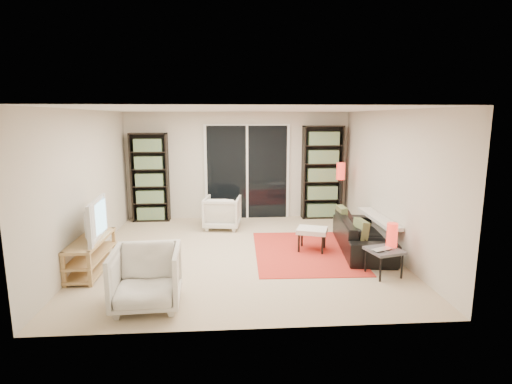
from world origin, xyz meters
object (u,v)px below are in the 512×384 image
at_px(tv_stand, 91,254).
at_px(ottoman, 312,232).
at_px(armchair_front, 146,278).
at_px(side_table, 384,252).
at_px(sofa, 363,234).
at_px(bookshelf_left, 150,178).
at_px(floor_lamp, 340,178).
at_px(bookshelf_right, 322,172).
at_px(armchair_back, 222,212).

distance_m(tv_stand, ottoman, 3.56).
distance_m(armchair_front, side_table, 3.33).
bearing_deg(armchair_front, sofa, 26.72).
distance_m(bookshelf_left, floor_lamp, 4.15).
distance_m(side_table, floor_lamp, 2.96).
bearing_deg(floor_lamp, bookshelf_left, 172.05).
distance_m(bookshelf_right, floor_lamp, 0.63).
bearing_deg(bookshelf_left, armchair_front, -80.32).
xyz_separation_m(bookshelf_right, ottoman, (-0.70, -2.29, -0.71)).
relative_size(bookshelf_left, bookshelf_right, 0.93).
bearing_deg(armchair_front, bookshelf_right, 50.27).
bearing_deg(armchair_back, sofa, 155.57).
relative_size(armchair_front, ottoman, 1.34).
relative_size(tv_stand, ottoman, 2.07).
bearing_deg(armchair_front, side_table, 9.92).
bearing_deg(bookshelf_left, sofa, -29.75).
xyz_separation_m(sofa, ottoman, (-0.89, 0.02, 0.06)).
relative_size(tv_stand, armchair_front, 1.55).
xyz_separation_m(bookshelf_left, side_table, (3.96, -3.46, -0.62)).
xyz_separation_m(bookshelf_left, bookshelf_right, (3.85, -0.00, 0.07)).
bearing_deg(floor_lamp, bookshelf_right, 114.31).
bearing_deg(side_table, ottoman, 124.82).
height_order(tv_stand, side_table, tv_stand).
bearing_deg(sofa, tv_stand, 105.81).
xyz_separation_m(armchair_back, ottoman, (1.56, -1.56, 0.01)).
relative_size(tv_stand, side_table, 2.29).
xyz_separation_m(bookshelf_left, sofa, (4.04, -2.31, -0.69)).
height_order(bookshelf_right, armchair_front, bookshelf_right).
relative_size(bookshelf_right, ottoman, 3.44).
bearing_deg(bookshelf_right, bookshelf_left, 180.00).
bearing_deg(tv_stand, armchair_back, 49.29).
bearing_deg(armchair_back, armchair_front, 84.28).
height_order(bookshelf_right, sofa, bookshelf_right).
distance_m(tv_stand, floor_lamp, 5.12).
distance_m(tv_stand, sofa, 4.43).
height_order(bookshelf_left, ottoman, bookshelf_left).
height_order(sofa, floor_lamp, floor_lamp).
bearing_deg(armchair_back, tv_stand, 57.68).
distance_m(armchair_back, ottoman, 2.21).
relative_size(armchair_back, side_table, 1.34).
height_order(armchair_back, ottoman, armchair_back).
height_order(sofa, armchair_back, armchair_back).
xyz_separation_m(tv_stand, sofa, (4.38, 0.67, 0.02)).
xyz_separation_m(armchair_front, side_table, (3.25, 0.75, -0.02)).
bearing_deg(tv_stand, armchair_front, -49.21).
bearing_deg(armchair_back, bookshelf_right, -153.72).
relative_size(armchair_front, floor_lamp, 0.61).
bearing_deg(bookshelf_right, sofa, -85.35).
relative_size(sofa, armchair_back, 2.63).
distance_m(bookshelf_left, tv_stand, 3.08).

